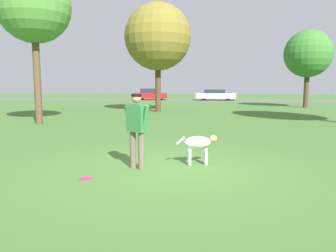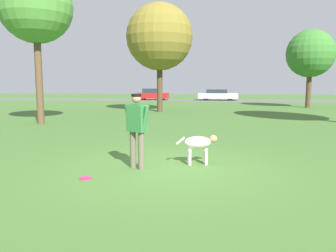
% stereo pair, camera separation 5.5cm
% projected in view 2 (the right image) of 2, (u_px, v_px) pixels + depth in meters
% --- Properties ---
extents(ground_plane, '(120.00, 120.00, 0.00)m').
position_uv_depth(ground_plane, '(167.00, 168.00, 7.09)').
color(ground_plane, '#426B2D').
extents(far_road_strip, '(120.00, 6.00, 0.01)m').
position_uv_depth(far_road_strip, '(207.00, 100.00, 38.72)').
color(far_road_strip, '#5B5B59').
rests_on(far_road_strip, ground_plane).
extents(person, '(0.65, 0.39, 1.61)m').
position_uv_depth(person, '(137.00, 125.00, 6.95)').
color(person, '#665B4C').
rests_on(person, ground_plane).
extents(dog, '(0.94, 0.40, 0.67)m').
position_uv_depth(dog, '(199.00, 144.00, 7.37)').
color(dog, silver).
rests_on(dog, ground_plane).
extents(frisbee, '(0.24, 0.24, 0.02)m').
position_uv_depth(frisbee, '(85.00, 178.00, 6.29)').
color(frisbee, '#E52366').
rests_on(frisbee, ground_plane).
extents(tree_near_left, '(3.28, 3.28, 6.92)m').
position_uv_depth(tree_near_left, '(35.00, 7.00, 14.53)').
color(tree_near_left, brown).
rests_on(tree_near_left, ground_plane).
extents(tree_far_right, '(3.72, 3.72, 6.12)m').
position_uv_depth(tree_far_right, '(310.00, 54.00, 25.67)').
color(tree_far_right, '#4C3826').
rests_on(tree_far_right, ground_plane).
extents(tree_mid_center, '(4.40, 4.40, 7.16)m').
position_uv_depth(tree_mid_center, '(160.00, 37.00, 21.59)').
color(tree_mid_center, '#4C3826').
rests_on(tree_mid_center, ground_plane).
extents(parked_car_red, '(3.96, 1.84, 1.38)m').
position_uv_depth(parked_car_red, '(152.00, 94.00, 39.62)').
color(parked_car_red, red).
rests_on(parked_car_red, ground_plane).
extents(parked_car_silver, '(4.62, 1.91, 1.29)m').
position_uv_depth(parked_car_silver, '(218.00, 95.00, 38.57)').
color(parked_car_silver, '#B7B7BC').
rests_on(parked_car_silver, ground_plane).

